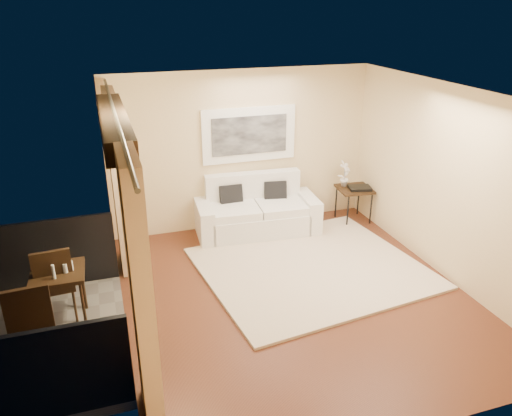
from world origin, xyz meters
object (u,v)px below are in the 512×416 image
sofa (256,213)px  balcony_chair_near (31,330)px  bistro_table (58,278)px  orchid (345,174)px  balcony_chair_far (54,280)px  ice_bucket (45,261)px  side_table (354,191)px

sofa → balcony_chair_near: size_ratio=1.99×
balcony_chair_near → bistro_table: bearing=72.1°
orchid → balcony_chair_far: orchid is taller
balcony_chair_far → ice_bucket: size_ratio=5.15×
orchid → balcony_chair_far: size_ratio=0.46×
side_table → bistro_table: bistro_table is taller
bistro_table → balcony_chair_near: size_ratio=0.69×
sofa → bistro_table: size_ratio=2.88×
sofa → bistro_table: (-3.08, -1.80, 0.30)m
balcony_chair_far → orchid: bearing=-164.2°
balcony_chair_far → balcony_chair_near: bearing=75.4°
orchid → bistro_table: 5.09m
orchid → balcony_chair_near: size_ratio=0.45×
sofa → bistro_table: 3.58m
orchid → ice_bucket: (-4.86, -1.71, -0.04)m
ice_bucket → side_table: bearing=17.4°
orchid → balcony_chair_far: bearing=-159.5°
orchid → balcony_chair_far: 5.12m
orchid → bistro_table: orchid is taller
balcony_chair_far → side_table: bearing=-166.1°
orchid → ice_bucket: 5.15m
side_table → bistro_table: size_ratio=0.86×
bistro_table → ice_bucket: (-0.12, 0.13, 0.18)m
sofa → balcony_chair_near: balcony_chair_near is taller
balcony_chair_far → sofa: bearing=-155.5°
sofa → balcony_chair_far: (-3.13, -1.75, 0.25)m
side_table → orchid: (-0.15, 0.13, 0.30)m
orchid → balcony_chair_near: (-4.97, -2.80, -0.25)m
balcony_chair_far → balcony_chair_near: (-0.18, -1.01, 0.02)m
sofa → side_table: 1.82m
sofa → ice_bucket: size_ratio=10.49×
orchid → ice_bucket: orchid is taller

